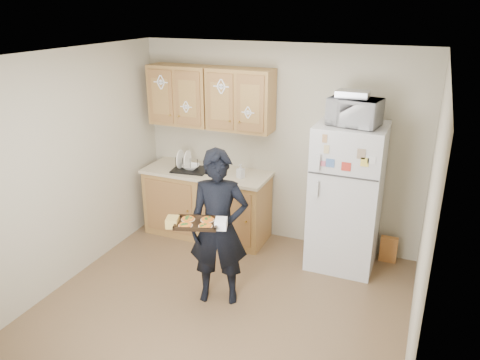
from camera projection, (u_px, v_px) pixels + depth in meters
name	position (u px, v px, depth m)	size (l,w,h in m)	color
floor	(219.00, 311.00, 4.74)	(3.60, 3.60, 0.00)	brown
ceiling	(214.00, 58.00, 3.85)	(3.60, 3.60, 0.00)	white
wall_back	(278.00, 146.00, 5.84)	(3.60, 0.04, 2.50)	#B7AE95
wall_front	(85.00, 308.00, 2.74)	(3.60, 0.04, 2.50)	#B7AE95
wall_left	(63.00, 172.00, 4.94)	(0.04, 3.60, 2.50)	#B7AE95
wall_right	(425.00, 232.00, 3.64)	(0.04, 3.60, 2.50)	#B7AE95
refrigerator	(346.00, 197.00, 5.33)	(0.75, 0.70, 1.70)	silver
base_cabinet	(207.00, 205.00, 6.17)	(1.60, 0.60, 0.86)	olive
countertop	(206.00, 172.00, 6.01)	(1.64, 0.64, 0.04)	beige
upper_cab_left	(181.00, 95.00, 5.93)	(0.80, 0.33, 0.75)	olive
upper_cab_right	(241.00, 100.00, 5.63)	(0.80, 0.33, 0.75)	olive
cereal_box	(388.00, 249.00, 5.59)	(0.20, 0.07, 0.32)	#CB9447
person	(219.00, 228.00, 4.67)	(0.59, 0.39, 1.63)	black
baking_tray	(197.00, 224.00, 4.40)	(0.40, 0.29, 0.04)	black
pizza_front_left	(185.00, 225.00, 4.33)	(0.13, 0.13, 0.02)	orange
pizza_front_right	(205.00, 226.00, 4.32)	(0.13, 0.13, 0.02)	orange
pizza_back_left	(188.00, 219.00, 4.46)	(0.13, 0.13, 0.02)	orange
pizza_back_right	(207.00, 219.00, 4.45)	(0.13, 0.13, 0.02)	orange
microwave	(354.00, 112.00, 4.92)	(0.53, 0.36, 0.29)	silver
foil_pan	(353.00, 94.00, 4.90)	(0.34, 0.23, 0.07)	silver
dish_rack	(190.00, 164.00, 5.99)	(0.45, 0.33, 0.18)	black
bowl	(191.00, 167.00, 6.00)	(0.22, 0.22, 0.05)	white
soap_bottle	(241.00, 171.00, 5.74)	(0.08, 0.08, 0.17)	silver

